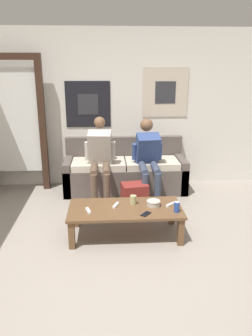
{
  "coord_description": "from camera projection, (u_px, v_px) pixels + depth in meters",
  "views": [
    {
      "loc": [
        -0.16,
        -2.93,
        1.96
      ],
      "look_at": [
        0.1,
        1.19,
        0.67
      ],
      "focal_mm": 35.0,
      "sensor_mm": 36.0,
      "label": 1
    }
  ],
  "objects": [
    {
      "name": "backpack",
      "position": [
        135.0,
        198.0,
        4.63
      ],
      "size": [
        0.39,
        0.35,
        0.38
      ],
      "color": "maroon",
      "rests_on": "ground_plane"
    },
    {
      "name": "ceramic_bowl",
      "position": [
        153.0,
        203.0,
        3.92
      ],
      "size": [
        0.17,
        0.17,
        0.07
      ],
      "color": "#B7B2A8",
      "rests_on": "coffee_table"
    },
    {
      "name": "pillar_candle",
      "position": [
        133.0,
        200.0,
        3.96
      ],
      "size": [
        0.08,
        0.08,
        0.12
      ],
      "color": "tan",
      "rests_on": "coffee_table"
    },
    {
      "name": "person_seated_teen",
      "position": [
        148.0,
        157.0,
        4.93
      ],
      "size": [
        0.47,
        0.97,
        1.19
      ],
      "color": "#384256",
      "rests_on": "ground_plane"
    },
    {
      "name": "drink_can_blue",
      "position": [
        177.0,
        207.0,
        3.75
      ],
      "size": [
        0.07,
        0.07,
        0.12
      ],
      "color": "#28479E",
      "rests_on": "coffee_table"
    },
    {
      "name": "coffee_table",
      "position": [
        125.0,
        212.0,
        3.89
      ],
      "size": [
        1.34,
        0.64,
        0.36
      ],
      "color": "brown",
      "rests_on": "ground_plane"
    },
    {
      "name": "ground_plane",
      "position": [
        123.0,
        264.0,
        3.39
      ],
      "size": [
        18.0,
        18.0,
        0.0
      ],
      "primitive_type": "plane",
      "color": "gray"
    },
    {
      "name": "wall_back",
      "position": [
        115.0,
        109.0,
        5.41
      ],
      "size": [
        10.0,
        0.07,
        2.55
      ],
      "color": "silver",
      "rests_on": "ground_plane"
    },
    {
      "name": "game_controller_far_center",
      "position": [
        116.0,
        205.0,
        3.92
      ],
      "size": [
        0.09,
        0.15,
        0.03
      ],
      "color": "white",
      "rests_on": "coffee_table"
    },
    {
      "name": "door_frame",
      "position": [
        13.0,
        117.0,
        5.13
      ],
      "size": [
        1.0,
        0.1,
        2.15
      ],
      "color": "#382319",
      "rests_on": "ground_plane"
    },
    {
      "name": "cell_phone",
      "position": [
        146.0,
        214.0,
        3.7
      ],
      "size": [
        0.14,
        0.15,
        0.01
      ],
      "color": "black",
      "rests_on": "coffee_table"
    },
    {
      "name": "game_controller_near_right",
      "position": [
        88.0,
        211.0,
        3.77
      ],
      "size": [
        0.07,
        0.15,
        0.03
      ],
      "color": "white",
      "rests_on": "coffee_table"
    },
    {
      "name": "game_controller_near_left",
      "position": [
        171.0,
        204.0,
        3.93
      ],
      "size": [
        0.13,
        0.12,
        0.03
      ],
      "color": "white",
      "rests_on": "coffee_table"
    },
    {
      "name": "couch",
      "position": [
        125.0,
        172.0,
        5.36
      ],
      "size": [
        1.95,
        0.73,
        0.83
      ],
      "color": "#564C47",
      "rests_on": "ground_plane"
    },
    {
      "name": "person_seated_adult",
      "position": [
        100.0,
        157.0,
        4.87
      ],
      "size": [
        0.47,
        0.9,
        1.23
      ],
      "color": "brown",
      "rests_on": "ground_plane"
    }
  ]
}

